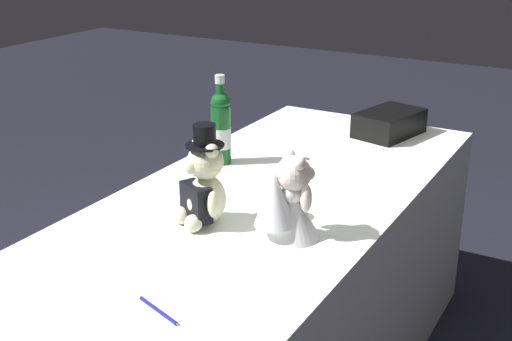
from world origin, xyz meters
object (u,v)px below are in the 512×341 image
Objects in this scene: teddy_bear_groom at (203,186)px; gift_case_black at (389,123)px; teddy_bear_bride at (288,201)px; champagne_bottle at (221,127)px; signing_pen at (159,311)px.

gift_case_black is at bearing 170.30° from teddy_bear_groom.
teddy_bear_bride is 0.64m from champagne_bottle.
champagne_bottle reaches higher than teddy_bear_groom.
teddy_bear_groom reaches higher than signing_pen.
gift_case_black is at bearing -176.14° from teddy_bear_bride.
signing_pen is at bearing -8.84° from teddy_bear_bride.
teddy_bear_bride is 1.71× the size of signing_pen.
gift_case_black is (-1.06, 0.18, -0.07)m from teddy_bear_groom.
champagne_bottle is at bearing -34.07° from gift_case_black.
champagne_bottle is 1.00m from signing_pen.
teddy_bear_groom is at bearing 26.71° from champagne_bottle.
signing_pen is (0.48, -0.07, -0.10)m from teddy_bear_bride.
champagne_bottle is 2.23× the size of signing_pen.
teddy_bear_groom is 0.92× the size of champagne_bottle.
teddy_bear_bride is at bearing 3.86° from gift_case_black.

